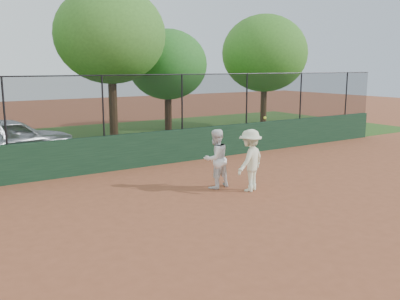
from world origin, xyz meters
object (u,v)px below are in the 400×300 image
player_main (250,160)px  parked_car (7,140)px  player_second (216,159)px  tree_3 (168,65)px  tree_2 (111,35)px  tree_4 (265,53)px

player_main → parked_car: bearing=122.8°
parked_car → player_second: player_second is taller
player_second → tree_3: bearing=-117.7°
player_second → tree_3: tree_3 is taller
player_main → tree_2: size_ratio=0.31×
parked_car → player_main: 9.25m
tree_2 → tree_3: size_ratio=1.28×
player_second → tree_2: (0.13, 7.87, 3.88)m
player_main → tree_4: size_ratio=0.33×
parked_car → player_main: size_ratio=2.32×
player_main → tree_2: tree_2 is taller
tree_3 → tree_4: (6.13, -0.33, 0.63)m
player_second → tree_3: (3.85, 9.71, 2.68)m
player_second → tree_4: 14.09m
tree_2 → player_second: bearing=-90.9°
tree_4 → tree_2: bearing=-171.3°
player_main → tree_3: tree_3 is taller
tree_2 → tree_4: size_ratio=1.07×
parked_car → tree_2: 6.02m
player_second → player_main: (0.64, -0.77, 0.02)m
player_main → tree_3: size_ratio=0.40×
player_main → player_second: bearing=129.4°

